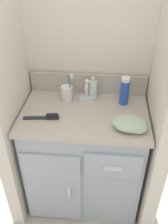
# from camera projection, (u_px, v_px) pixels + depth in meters

# --- Properties ---
(ground_plane) EXTENTS (6.00, 6.00, 0.00)m
(ground_plane) POSITION_uv_depth(u_px,v_px,m) (84.00, 193.00, 1.95)
(ground_plane) COLOR #ADA393
(wall_back) EXTENTS (0.95, 0.08, 2.20)m
(wall_back) POSITION_uv_depth(u_px,v_px,m) (89.00, 43.00, 1.56)
(wall_back) COLOR beige
(wall_back) RESTS_ON ground_plane
(wall_left) EXTENTS (0.08, 0.58, 2.20)m
(wall_left) POSITION_uv_depth(u_px,v_px,m) (5.00, 60.00, 1.35)
(wall_left) COLOR beige
(wall_left) RESTS_ON ground_plane
(wall_right) EXTENTS (0.08, 0.58, 2.20)m
(wall_right) POSITION_uv_depth(u_px,v_px,m) (168.00, 66.00, 1.28)
(wall_right) COLOR beige
(wall_right) RESTS_ON ground_plane
(vanity) EXTENTS (0.77, 0.51, 0.78)m
(vanity) POSITION_uv_depth(u_px,v_px,m) (84.00, 157.00, 1.72)
(vanity) COLOR #9EA8B2
(vanity) RESTS_ON ground_plane
(backsplash) EXTENTS (0.77, 0.02, 0.14)m
(backsplash) POSITION_uv_depth(u_px,v_px,m) (88.00, 83.00, 1.66)
(backsplash) COLOR #B2A899
(backsplash) RESTS_ON vanity
(sink_faucet) EXTENTS (0.09, 0.09, 0.14)m
(sink_faucet) POSITION_uv_depth(u_px,v_px,m) (87.00, 93.00, 1.60)
(sink_faucet) COLOR silver
(sink_faucet) RESTS_ON vanity
(toothbrush_cup) EXTENTS (0.08, 0.08, 0.19)m
(toothbrush_cup) POSITION_uv_depth(u_px,v_px,m) (67.00, 93.00, 1.60)
(toothbrush_cup) COLOR silver
(toothbrush_cup) RESTS_ON vanity
(soap_dispenser) EXTENTS (0.05, 0.05, 0.15)m
(soap_dispenser) POSITION_uv_depth(u_px,v_px,m) (93.00, 89.00, 1.60)
(soap_dispenser) COLOR silver
(soap_dispenser) RESTS_ON vanity
(shaving_cream_can) EXTENTS (0.06, 0.06, 0.18)m
(shaving_cream_can) POSITION_uv_depth(u_px,v_px,m) (125.00, 91.00, 1.53)
(shaving_cream_can) COLOR #234CB2
(shaving_cream_can) RESTS_ON vanity
(hairbrush) EXTENTS (0.21, 0.05, 0.03)m
(hairbrush) POSITION_uv_depth(u_px,v_px,m) (46.00, 117.00, 1.45)
(hairbrush) COLOR #232328
(hairbrush) RESTS_ON vanity
(hand_towel) EXTENTS (0.19, 0.14, 0.07)m
(hand_towel) POSITION_uv_depth(u_px,v_px,m) (131.00, 124.00, 1.36)
(hand_towel) COLOR #A8BCA3
(hand_towel) RESTS_ON vanity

